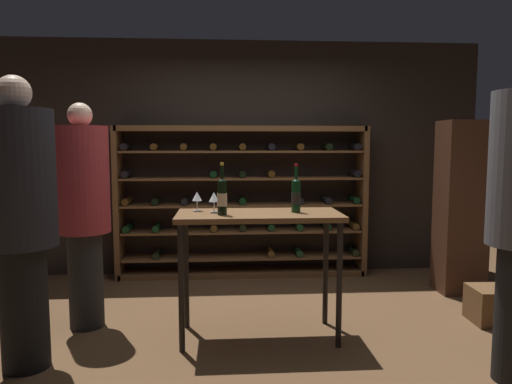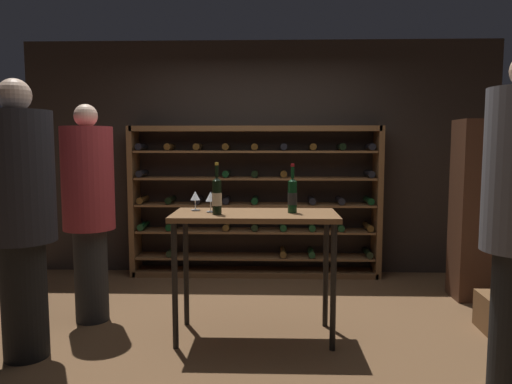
# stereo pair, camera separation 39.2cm
# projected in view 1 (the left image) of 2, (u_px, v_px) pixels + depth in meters

# --- Properties ---
(ground_plane) EXTENTS (9.63, 9.63, 0.00)m
(ground_plane) POSITION_uv_depth(u_px,v_px,m) (257.00, 328.00, 3.92)
(ground_plane) COLOR brown
(back_wall) EXTENTS (5.48, 0.10, 2.69)m
(back_wall) POSITION_uv_depth(u_px,v_px,m) (246.00, 158.00, 5.59)
(back_wall) COLOR black
(back_wall) RESTS_ON ground
(wine_rack) EXTENTS (2.84, 0.32, 1.71)m
(wine_rack) POSITION_uv_depth(u_px,v_px,m) (243.00, 201.00, 5.43)
(wine_rack) COLOR brown
(wine_rack) RESTS_ON ground
(tasting_table) EXTENTS (1.26, 0.57, 0.99)m
(tasting_table) POSITION_uv_depth(u_px,v_px,m) (259.00, 228.00, 3.67)
(tasting_table) COLOR brown
(tasting_table) RESTS_ON ground
(person_guest_blue_shirt) EXTENTS (0.43, 0.43, 1.84)m
(person_guest_blue_shirt) POSITION_uv_depth(u_px,v_px,m) (83.00, 205.00, 3.86)
(person_guest_blue_shirt) COLOR black
(person_guest_blue_shirt) RESTS_ON ground
(person_guest_khaki) EXTENTS (0.47, 0.47, 1.95)m
(person_guest_khaki) POSITION_uv_depth(u_px,v_px,m) (19.00, 211.00, 3.13)
(person_guest_khaki) COLOR black
(person_guest_khaki) RESTS_ON ground
(wine_crate) EXTENTS (0.49, 0.36, 0.30)m
(wine_crate) POSITION_uv_depth(u_px,v_px,m) (500.00, 305.00, 4.04)
(wine_crate) COLOR brown
(wine_crate) RESTS_ON ground
(display_cabinet) EXTENTS (0.44, 0.36, 1.75)m
(display_cabinet) POSITION_uv_depth(u_px,v_px,m) (461.00, 207.00, 4.82)
(display_cabinet) COLOR #4C2D1E
(display_cabinet) RESTS_ON ground
(wine_bottle_amber_reserve) EXTENTS (0.07, 0.07, 0.38)m
(wine_bottle_amber_reserve) POSITION_uv_depth(u_px,v_px,m) (296.00, 195.00, 3.67)
(wine_bottle_amber_reserve) COLOR black
(wine_bottle_amber_reserve) RESTS_ON tasting_table
(wine_bottle_red_label) EXTENTS (0.07, 0.07, 0.39)m
(wine_bottle_red_label) POSITION_uv_depth(u_px,v_px,m) (222.00, 196.00, 3.53)
(wine_bottle_red_label) COLOR black
(wine_bottle_red_label) RESTS_ON tasting_table
(wine_glass_stemmed_center) EXTENTS (0.08, 0.08, 0.15)m
(wine_glass_stemmed_center) POSITION_uv_depth(u_px,v_px,m) (197.00, 197.00, 3.73)
(wine_glass_stemmed_center) COLOR silver
(wine_glass_stemmed_center) RESTS_ON tasting_table
(wine_glass_stemmed_left) EXTENTS (0.08, 0.08, 0.16)m
(wine_glass_stemmed_left) POSITION_uv_depth(u_px,v_px,m) (214.00, 198.00, 3.66)
(wine_glass_stemmed_left) COLOR silver
(wine_glass_stemmed_left) RESTS_ON tasting_table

